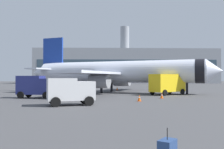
{
  "coord_description": "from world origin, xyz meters",
  "views": [
    {
      "loc": [
        0.0,
        -2.81,
        2.62
      ],
      "look_at": [
        1.01,
        25.67,
        3.0
      ],
      "focal_mm": 41.16,
      "sensor_mm": 36.0,
      "label": 1
    }
  ],
  "objects_px": {
    "cargo_van": "(70,90)",
    "safety_cone_far": "(80,89)",
    "airplane_at_gate": "(116,72)",
    "service_truck": "(36,86)",
    "fuel_truck": "(167,83)",
    "safety_cone_near": "(117,88)",
    "safety_cone_mid": "(139,98)",
    "safety_cone_outer": "(162,96)"
  },
  "relations": [
    {
      "from": "cargo_van",
      "to": "safety_cone_far",
      "type": "xyz_separation_m",
      "value": [
        -1.53,
        27.3,
        -1.09
      ]
    },
    {
      "from": "airplane_at_gate",
      "to": "cargo_van",
      "type": "height_order",
      "value": "airplane_at_gate"
    },
    {
      "from": "service_truck",
      "to": "fuel_truck",
      "type": "relative_size",
      "value": 0.81
    },
    {
      "from": "safety_cone_near",
      "to": "safety_cone_mid",
      "type": "distance_m",
      "value": 26.7
    },
    {
      "from": "fuel_truck",
      "to": "cargo_van",
      "type": "distance_m",
      "value": 19.88
    },
    {
      "from": "airplane_at_gate",
      "to": "fuel_truck",
      "type": "xyz_separation_m",
      "value": [
        7.68,
        -6.12,
        -1.88
      ]
    },
    {
      "from": "fuel_truck",
      "to": "cargo_van",
      "type": "bearing_deg",
      "value": -131.27
    },
    {
      "from": "airplane_at_gate",
      "to": "safety_cone_far",
      "type": "bearing_deg",
      "value": 138.17
    },
    {
      "from": "cargo_van",
      "to": "safety_cone_outer",
      "type": "bearing_deg",
      "value": 36.84
    },
    {
      "from": "safety_cone_near",
      "to": "safety_cone_outer",
      "type": "height_order",
      "value": "safety_cone_outer"
    },
    {
      "from": "safety_cone_far",
      "to": "safety_cone_outer",
      "type": "distance_m",
      "value": 22.84
    },
    {
      "from": "service_truck",
      "to": "safety_cone_near",
      "type": "relative_size",
      "value": 7.01
    },
    {
      "from": "service_truck",
      "to": "safety_cone_outer",
      "type": "height_order",
      "value": "service_truck"
    },
    {
      "from": "cargo_van",
      "to": "safety_cone_near",
      "type": "xyz_separation_m",
      "value": [
        6.19,
        30.73,
        -1.09
      ]
    },
    {
      "from": "safety_cone_outer",
      "to": "cargo_van",
      "type": "bearing_deg",
      "value": -143.16
    },
    {
      "from": "service_truck",
      "to": "safety_cone_near",
      "type": "height_order",
      "value": "service_truck"
    },
    {
      "from": "safety_cone_far",
      "to": "safety_cone_mid",
      "type": "bearing_deg",
      "value": -69.39
    },
    {
      "from": "safety_cone_mid",
      "to": "safety_cone_far",
      "type": "xyz_separation_m",
      "value": [
        -8.74,
        23.24,
        -0.0
      ]
    },
    {
      "from": "fuel_truck",
      "to": "safety_cone_near",
      "type": "xyz_separation_m",
      "value": [
        -6.92,
        15.79,
        -1.41
      ]
    },
    {
      "from": "service_truck",
      "to": "safety_cone_outer",
      "type": "xyz_separation_m",
      "value": [
        16.2,
        -1.14,
        -1.24
      ]
    },
    {
      "from": "airplane_at_gate",
      "to": "fuel_truck",
      "type": "height_order",
      "value": "airplane_at_gate"
    },
    {
      "from": "service_truck",
      "to": "safety_cone_outer",
      "type": "distance_m",
      "value": 16.28
    },
    {
      "from": "cargo_van",
      "to": "safety_cone_near",
      "type": "bearing_deg",
      "value": 78.61
    },
    {
      "from": "safety_cone_far",
      "to": "service_truck",
      "type": "bearing_deg",
      "value": -102.42
    },
    {
      "from": "service_truck",
      "to": "cargo_van",
      "type": "height_order",
      "value": "service_truck"
    },
    {
      "from": "safety_cone_near",
      "to": "safety_cone_outer",
      "type": "relative_size",
      "value": 0.98
    },
    {
      "from": "airplane_at_gate",
      "to": "safety_cone_far",
      "type": "distance_m",
      "value": 9.92
    },
    {
      "from": "service_truck",
      "to": "safety_cone_mid",
      "type": "distance_m",
      "value": 13.77
    },
    {
      "from": "safety_cone_far",
      "to": "safety_cone_outer",
      "type": "bearing_deg",
      "value": -57.74
    },
    {
      "from": "safety_cone_near",
      "to": "safety_cone_far",
      "type": "bearing_deg",
      "value": -156.03
    },
    {
      "from": "cargo_van",
      "to": "safety_cone_mid",
      "type": "xyz_separation_m",
      "value": [
        7.21,
        4.06,
        -1.08
      ]
    },
    {
      "from": "fuel_truck",
      "to": "safety_cone_near",
      "type": "bearing_deg",
      "value": 113.67
    },
    {
      "from": "airplane_at_gate",
      "to": "fuel_truck",
      "type": "relative_size",
      "value": 5.45
    },
    {
      "from": "airplane_at_gate",
      "to": "safety_cone_near",
      "type": "xyz_separation_m",
      "value": [
        0.75,
        9.67,
        -3.3
      ]
    },
    {
      "from": "safety_cone_outer",
      "to": "safety_cone_mid",
      "type": "bearing_deg",
      "value": -131.3
    },
    {
      "from": "airplane_at_gate",
      "to": "service_truck",
      "type": "xyz_separation_m",
      "value": [
        -10.97,
        -11.94,
        -2.05
      ]
    },
    {
      "from": "airplane_at_gate",
      "to": "safety_cone_mid",
      "type": "xyz_separation_m",
      "value": [
        1.77,
        -17.01,
        -3.29
      ]
    },
    {
      "from": "airplane_at_gate",
      "to": "safety_cone_mid",
      "type": "distance_m",
      "value": 17.41
    },
    {
      "from": "service_truck",
      "to": "safety_cone_near",
      "type": "bearing_deg",
      "value": 61.52
    },
    {
      "from": "fuel_truck",
      "to": "safety_cone_mid",
      "type": "height_order",
      "value": "fuel_truck"
    },
    {
      "from": "fuel_truck",
      "to": "safety_cone_outer",
      "type": "height_order",
      "value": "fuel_truck"
    },
    {
      "from": "safety_cone_near",
      "to": "safety_cone_far",
      "type": "distance_m",
      "value": 8.45
    }
  ]
}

